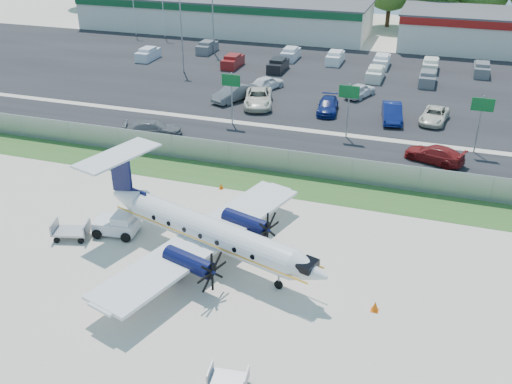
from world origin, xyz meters
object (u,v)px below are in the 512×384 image
(aircraft, at_px, (207,231))
(baggage_cart_far, at_px, (228,379))
(baggage_cart_near, at_px, (71,231))
(pushback_tug, at_px, (118,224))

(aircraft, distance_m, baggage_cart_far, 10.33)
(baggage_cart_near, xyz_separation_m, baggage_cart_far, (13.89, -8.47, -0.12))
(aircraft, height_order, pushback_tug, aircraft)
(pushback_tug, relative_size, baggage_cart_far, 1.55)
(pushback_tug, distance_m, baggage_cart_near, 2.94)
(pushback_tug, bearing_deg, baggage_cart_far, -41.15)
(baggage_cart_far, bearing_deg, baggage_cart_near, 148.63)
(aircraft, distance_m, baggage_cart_near, 9.27)
(baggage_cart_near, relative_size, baggage_cart_far, 1.34)
(pushback_tug, relative_size, baggage_cart_near, 1.16)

